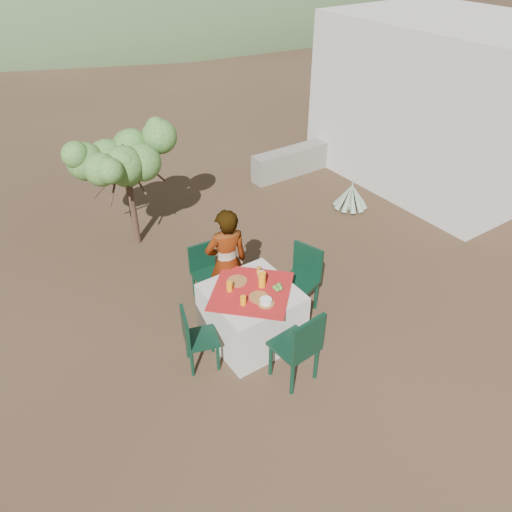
% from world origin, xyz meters
% --- Properties ---
extents(ground, '(160.00, 160.00, 0.00)m').
position_xyz_m(ground, '(0.00, 0.00, 0.00)').
color(ground, '#312316').
rests_on(ground, ground).
extents(table, '(1.30, 1.30, 0.76)m').
position_xyz_m(table, '(-0.18, -0.16, 0.38)').
color(table, beige).
rests_on(table, ground).
extents(chair_far, '(0.41, 0.41, 0.83)m').
position_xyz_m(chair_far, '(-0.25, 0.89, 0.46)').
color(chair_far, black).
rests_on(chair_far, ground).
extents(chair_near, '(0.50, 0.50, 1.00)m').
position_xyz_m(chair_near, '(-0.14, -1.06, 0.55)').
color(chair_near, black).
rests_on(chair_near, ground).
extents(chair_left, '(0.48, 0.48, 0.83)m').
position_xyz_m(chair_left, '(-0.99, -0.19, 0.46)').
color(chair_left, black).
rests_on(chair_left, ground).
extents(chair_right, '(0.56, 0.56, 0.95)m').
position_xyz_m(chair_right, '(0.71, -0.05, 0.53)').
color(chair_right, black).
rests_on(chair_right, ground).
extents(person, '(0.63, 0.48, 1.56)m').
position_xyz_m(person, '(-0.14, 0.47, 0.78)').
color(person, '#8C6651').
rests_on(person, ground).
extents(shrub_tree, '(1.48, 1.45, 1.74)m').
position_xyz_m(shrub_tree, '(-0.45, 2.81, 1.37)').
color(shrub_tree, '#4F3327').
rests_on(shrub_tree, ground).
extents(agave, '(0.63, 0.64, 0.67)m').
position_xyz_m(agave, '(3.21, 1.64, 0.23)').
color(agave, gray).
rests_on(agave, ground).
extents(guesthouse, '(3.20, 4.20, 3.00)m').
position_xyz_m(guesthouse, '(5.60, 1.80, 1.50)').
color(guesthouse, beige).
rests_on(guesthouse, ground).
extents(stone_wall, '(2.60, 0.35, 0.55)m').
position_xyz_m(stone_wall, '(3.60, 3.40, 0.28)').
color(stone_wall, gray).
rests_on(stone_wall, ground).
extents(plate_far, '(0.25, 0.25, 0.01)m').
position_xyz_m(plate_far, '(-0.23, 0.09, 0.77)').
color(plate_far, brown).
rests_on(plate_far, table).
extents(plate_near, '(0.24, 0.24, 0.01)m').
position_xyz_m(plate_near, '(-0.18, -0.32, 0.77)').
color(plate_near, brown).
rests_on(plate_near, table).
extents(glass_far, '(0.07, 0.07, 0.12)m').
position_xyz_m(glass_far, '(-0.40, -0.01, 0.82)').
color(glass_far, orange).
rests_on(glass_far, table).
extents(glass_near, '(0.07, 0.07, 0.11)m').
position_xyz_m(glass_near, '(-0.40, -0.32, 0.82)').
color(glass_near, orange).
rests_on(glass_near, table).
extents(juice_pitcher, '(0.09, 0.09, 0.19)m').
position_xyz_m(juice_pitcher, '(-0.03, -0.16, 0.86)').
color(juice_pitcher, orange).
rests_on(juice_pitcher, table).
extents(bowl_plate, '(0.21, 0.21, 0.01)m').
position_xyz_m(bowl_plate, '(-0.18, -0.46, 0.77)').
color(bowl_plate, brown).
rests_on(bowl_plate, table).
extents(white_bowl, '(0.14, 0.14, 0.05)m').
position_xyz_m(white_bowl, '(-0.18, -0.46, 0.80)').
color(white_bowl, white).
rests_on(white_bowl, bowl_plate).
extents(jar_left, '(0.06, 0.06, 0.10)m').
position_xyz_m(jar_left, '(0.07, -0.05, 0.81)').
color(jar_left, '#C56E22').
rests_on(jar_left, table).
extents(jar_right, '(0.06, 0.06, 0.09)m').
position_xyz_m(jar_right, '(0.09, 0.08, 0.81)').
color(jar_right, '#C56E22').
rests_on(jar_right, table).
extents(napkin_holder, '(0.07, 0.04, 0.09)m').
position_xyz_m(napkin_holder, '(0.07, -0.01, 0.81)').
color(napkin_holder, white).
rests_on(napkin_holder, table).
extents(fruit_cluster, '(0.13, 0.12, 0.07)m').
position_xyz_m(fruit_cluster, '(0.09, -0.33, 0.79)').
color(fruit_cluster, '#4B7B2C').
rests_on(fruit_cluster, table).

